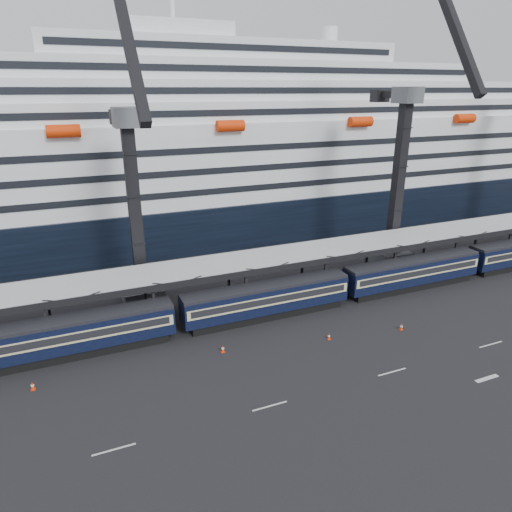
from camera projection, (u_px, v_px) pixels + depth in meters
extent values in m
plane|color=black|center=(382.00, 346.00, 44.85)|extent=(260.00, 260.00, 0.00)
cube|color=beige|center=(114.00, 450.00, 31.91)|extent=(3.00, 0.15, 0.02)
cube|color=beige|center=(270.00, 406.00, 36.29)|extent=(3.00, 0.15, 0.02)
cube|color=beige|center=(392.00, 372.00, 40.66)|extent=(3.00, 0.15, 0.02)
cube|color=beige|center=(491.00, 344.00, 45.03)|extent=(3.00, 0.15, 0.02)
cube|color=beige|center=(487.00, 378.00, 39.75)|extent=(2.50, 0.40, 0.02)
cube|color=black|center=(74.00, 351.00, 43.14)|extent=(17.48, 2.40, 0.90)
cube|color=black|center=(72.00, 334.00, 42.52)|extent=(19.00, 2.80, 2.70)
cube|color=beige|center=(71.00, 331.00, 42.42)|extent=(18.62, 2.92, 1.05)
cube|color=black|center=(71.00, 331.00, 42.40)|extent=(17.86, 2.98, 0.70)
cube|color=black|center=(69.00, 320.00, 42.00)|extent=(19.00, 2.50, 0.35)
cube|color=black|center=(267.00, 313.00, 50.43)|extent=(17.48, 2.40, 0.90)
cube|color=black|center=(267.00, 298.00, 49.81)|extent=(19.00, 2.80, 2.70)
cube|color=beige|center=(267.00, 296.00, 49.70)|extent=(18.62, 2.92, 1.05)
cube|color=black|center=(267.00, 295.00, 49.69)|extent=(17.86, 2.98, 0.70)
cube|color=black|center=(267.00, 285.00, 49.29)|extent=(19.00, 2.50, 0.35)
cube|color=black|center=(411.00, 284.00, 57.71)|extent=(17.48, 2.40, 0.90)
cube|color=black|center=(412.00, 271.00, 57.09)|extent=(19.00, 2.80, 2.70)
cube|color=beige|center=(413.00, 269.00, 56.99)|extent=(18.62, 2.92, 1.05)
cube|color=black|center=(413.00, 269.00, 56.97)|extent=(17.86, 2.98, 0.70)
cube|color=black|center=(414.00, 260.00, 56.57)|extent=(19.00, 2.50, 0.35)
cube|color=#A1A3AA|center=(314.00, 250.00, 55.09)|extent=(130.00, 6.00, 0.25)
cube|color=black|center=(327.00, 261.00, 52.60)|extent=(130.00, 0.25, 0.70)
cube|color=black|center=(302.00, 245.00, 57.79)|extent=(130.00, 0.25, 0.70)
cube|color=black|center=(48.00, 328.00, 42.67)|extent=(0.25, 0.25, 5.40)
cube|color=black|center=(48.00, 304.00, 47.52)|extent=(0.25, 0.25, 5.40)
cube|color=black|center=(155.00, 309.00, 46.32)|extent=(0.25, 0.25, 5.40)
cube|color=black|center=(145.00, 288.00, 51.16)|extent=(0.25, 0.25, 5.40)
cube|color=black|center=(246.00, 293.00, 49.96)|extent=(0.25, 0.25, 5.40)
cube|color=black|center=(229.00, 275.00, 54.80)|extent=(0.25, 0.25, 5.40)
cube|color=black|center=(325.00, 279.00, 53.60)|extent=(0.25, 0.25, 5.40)
cube|color=black|center=(302.00, 263.00, 58.45)|extent=(0.25, 0.25, 5.40)
cube|color=black|center=(394.00, 267.00, 57.25)|extent=(0.25, 0.25, 5.40)
cube|color=black|center=(367.00, 253.00, 62.09)|extent=(0.25, 0.25, 5.40)
cube|color=black|center=(454.00, 256.00, 60.89)|extent=(0.25, 0.25, 5.40)
cube|color=black|center=(425.00, 244.00, 65.73)|extent=(0.25, 0.25, 5.40)
cube|color=black|center=(508.00, 247.00, 64.53)|extent=(0.25, 0.25, 5.40)
cube|color=black|center=(476.00, 236.00, 69.38)|extent=(0.25, 0.25, 5.40)
cube|color=black|center=(226.00, 206.00, 83.42)|extent=(200.00, 28.00, 7.00)
cube|color=silver|center=(225.00, 154.00, 80.14)|extent=(190.00, 26.88, 12.00)
cube|color=silver|center=(224.00, 109.00, 77.55)|extent=(160.00, 24.64, 3.00)
cube|color=black|center=(252.00, 112.00, 66.86)|extent=(153.60, 0.12, 0.90)
cube|color=silver|center=(224.00, 90.00, 76.52)|extent=(124.00, 21.84, 3.00)
cube|color=black|center=(248.00, 90.00, 67.03)|extent=(119.04, 0.12, 0.90)
cube|color=silver|center=(223.00, 71.00, 75.48)|extent=(90.00, 19.04, 3.00)
cube|color=black|center=(245.00, 69.00, 67.21)|extent=(86.40, 0.12, 0.90)
cube|color=silver|center=(223.00, 51.00, 74.45)|extent=(56.00, 16.24, 3.00)
cube|color=black|center=(241.00, 47.00, 67.38)|extent=(53.76, 0.12, 0.90)
cube|color=silver|center=(174.00, 32.00, 70.67)|extent=(16.00, 12.00, 2.50)
cylinder|color=silver|center=(329.00, 36.00, 80.70)|extent=(2.80, 2.80, 3.00)
cylinder|color=red|center=(63.00, 131.00, 56.53)|extent=(4.00, 1.60, 1.60)
cylinder|color=red|center=(230.00, 126.00, 64.54)|extent=(4.00, 1.60, 1.60)
cylinder|color=red|center=(360.00, 122.00, 72.56)|extent=(4.00, 1.60, 1.60)
cylinder|color=red|center=(464.00, 118.00, 80.57)|extent=(4.00, 1.60, 1.60)
cube|color=#4E5156|center=(143.00, 294.00, 53.65)|extent=(4.50, 4.50, 2.00)
cube|color=black|center=(135.00, 212.00, 50.20)|extent=(1.30, 1.30, 18.00)
cube|color=#4E5156|center=(126.00, 117.00, 46.74)|extent=(2.60, 3.20, 2.00)
cube|color=black|center=(128.00, 38.00, 39.36)|extent=(0.90, 12.26, 14.37)
cube|color=black|center=(123.00, 116.00, 48.92)|extent=(0.90, 5.04, 0.90)
cube|color=black|center=(120.00, 117.00, 51.17)|extent=(2.20, 1.60, 1.60)
cube|color=#4E5156|center=(390.00, 257.00, 65.54)|extent=(4.50, 4.50, 2.00)
cube|color=black|center=(398.00, 181.00, 61.74)|extent=(1.30, 1.30, 20.00)
cube|color=#4E5156|center=(407.00, 95.00, 57.94)|extent=(2.60, 3.20, 2.00)
cube|color=black|center=(451.00, 17.00, 50.15)|extent=(0.90, 12.21, 16.90)
cube|color=black|center=(393.00, 95.00, 60.36)|extent=(0.90, 5.60, 0.90)
cube|color=black|center=(380.00, 96.00, 62.85)|extent=(2.20, 1.60, 1.60)
cube|color=red|center=(33.00, 389.00, 38.28)|extent=(0.39, 0.39, 0.04)
cone|color=red|center=(33.00, 385.00, 38.14)|extent=(0.33, 0.33, 0.74)
cylinder|color=white|center=(33.00, 385.00, 38.14)|extent=(0.28, 0.28, 0.12)
cube|color=red|center=(223.00, 352.00, 43.74)|extent=(0.38, 0.38, 0.04)
cone|color=red|center=(223.00, 348.00, 43.61)|extent=(0.32, 0.32, 0.71)
cylinder|color=white|center=(223.00, 348.00, 43.61)|extent=(0.27, 0.27, 0.12)
cube|color=red|center=(329.00, 339.00, 45.98)|extent=(0.33, 0.33, 0.04)
cone|color=red|center=(329.00, 336.00, 45.86)|extent=(0.28, 0.28, 0.63)
cylinder|color=white|center=(329.00, 336.00, 45.86)|extent=(0.24, 0.24, 0.11)
cube|color=red|center=(401.00, 329.00, 47.81)|extent=(0.37, 0.37, 0.04)
cone|color=red|center=(401.00, 326.00, 47.68)|extent=(0.31, 0.31, 0.70)
cylinder|color=white|center=(401.00, 326.00, 47.68)|extent=(0.26, 0.26, 0.12)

